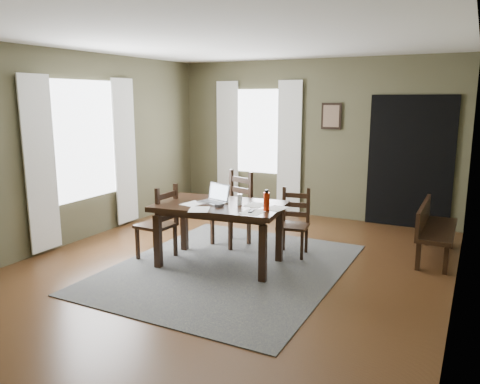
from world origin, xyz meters
The scene contains 26 objects.
ground centered at (0.00, 0.00, -0.01)m, with size 5.00×6.00×0.01m.
room_shell centered at (0.00, 0.00, 1.80)m, with size 5.02×6.02×2.71m.
rug centered at (0.00, 0.00, 0.01)m, with size 2.60×3.20×0.01m.
dining_table centered at (-0.16, 0.06, 0.69)m, with size 1.65×1.11×0.77m.
chair_end centered at (-0.95, -0.11, 0.48)m, with size 0.44×0.44×0.96m.
chair_back_left centered at (-0.40, 0.88, 0.51)m, with size 0.57×0.57×1.03m.
chair_back_right centered at (0.52, 0.85, 0.43)m, with size 0.44×0.44×0.88m.
bench centered at (2.16, 1.54, 0.43)m, with size 0.41×1.28×0.72m.
laptop centered at (-0.25, 0.11, 0.84)m, with size 0.39×0.34×0.23m.
computer_mouse centered at (-0.08, -0.08, 0.80)m, with size 0.06×0.10×0.03m, color #3F3F42.
tv_remote centered at (0.36, -0.12, 0.79)m, with size 0.04×0.16×0.02m, color black.
drinking_glass centered at (0.09, 0.12, 0.85)m, with size 0.06×0.06×0.13m, color silver.
water_bottle centered at (0.50, -0.01, 0.89)m, with size 0.09×0.09×0.25m.
paper_a centered at (-0.45, -0.09, 0.78)m, with size 0.21×0.28×0.00m, color white.
paper_b centered at (0.39, -0.13, 0.78)m, with size 0.23×0.30×0.00m, color white.
paper_c centered at (0.26, 0.20, 0.78)m, with size 0.21×0.27×0.00m, color white.
paper_d centered at (0.55, 0.15, 0.78)m, with size 0.21×0.28×0.00m, color white.
paper_e centered at (-0.22, -0.31, 0.78)m, with size 0.23×0.30×0.00m, color white.
window_left centered at (-2.47, 0.20, 1.45)m, with size 0.01×1.30×1.70m.
window_back centered at (-1.00, 2.97, 1.45)m, with size 1.00×0.01×1.50m.
curtain_left_near centered at (-2.44, -0.62, 1.20)m, with size 0.03×0.48×2.30m.
curtain_left_far centered at (-2.44, 1.02, 1.20)m, with size 0.03×0.48×2.30m.
curtain_back_left centered at (-1.62, 2.94, 1.20)m, with size 0.44×0.03×2.30m.
curtain_back_right centered at (-0.38, 2.94, 1.20)m, with size 0.44×0.03×2.30m.
framed_picture centered at (0.35, 2.97, 1.75)m, with size 0.34×0.03×0.44m.
doorway_back centered at (1.65, 2.97, 1.05)m, with size 1.30×0.03×2.10m.
Camera 1 is at (2.61, -4.77, 2.05)m, focal length 35.00 mm.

